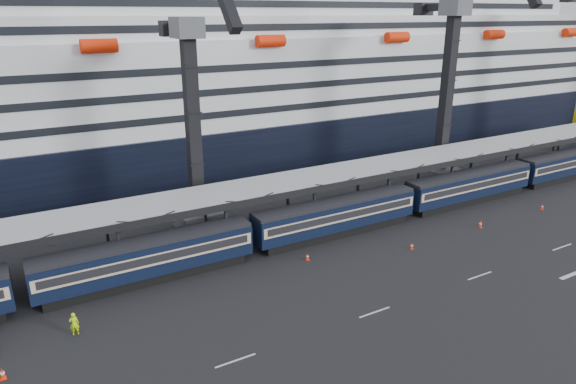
% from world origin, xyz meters
% --- Properties ---
extents(ground, '(260.00, 260.00, 0.00)m').
position_xyz_m(ground, '(0.00, 0.00, 0.00)').
color(ground, black).
rests_on(ground, ground).
extents(lane_markings, '(111.00, 4.27, 0.02)m').
position_xyz_m(lane_markings, '(8.15, -5.23, 0.01)').
color(lane_markings, beige).
rests_on(lane_markings, ground).
extents(train, '(133.05, 3.00, 4.05)m').
position_xyz_m(train, '(-4.65, 10.00, 2.20)').
color(train, black).
rests_on(train, ground).
extents(canopy, '(130.00, 6.25, 5.53)m').
position_xyz_m(canopy, '(0.00, 14.00, 5.25)').
color(canopy, gray).
rests_on(canopy, ground).
extents(cruise_ship, '(214.09, 28.84, 34.00)m').
position_xyz_m(cruise_ship, '(-1.08, 45.99, 12.34)').
color(cruise_ship, black).
rests_on(cruise_ship, ground).
extents(crane_dark_near, '(4.50, 17.75, 35.08)m').
position_xyz_m(crane_dark_near, '(-20.00, 18.59, 11.93)').
color(crane_dark_near, '#4D4F55').
rests_on(crane_dark_near, ground).
extents(crane_dark_mid, '(4.50, 18.24, 39.64)m').
position_xyz_m(crane_dark_mid, '(15.00, 17.59, 13.36)').
color(crane_dark_mid, '#4D4F55').
rests_on(crane_dark_mid, ground).
extents(worker, '(0.72, 0.53, 1.82)m').
position_xyz_m(worker, '(-34.95, 4.62, 0.91)').
color(worker, '#CCFF0D').
rests_on(worker, ground).
extents(traffic_cone_b, '(0.41, 0.41, 0.82)m').
position_xyz_m(traffic_cone_b, '(-39.78, 1.81, 0.40)').
color(traffic_cone_b, '#FF2A08').
rests_on(traffic_cone_b, ground).
extents(traffic_cone_c, '(0.35, 0.35, 0.70)m').
position_xyz_m(traffic_cone_c, '(-13.81, 6.38, 0.35)').
color(traffic_cone_c, '#FF2A08').
rests_on(traffic_cone_c, ground).
extents(traffic_cone_d, '(0.36, 0.36, 0.72)m').
position_xyz_m(traffic_cone_d, '(-3.48, 3.22, 0.35)').
color(traffic_cone_d, '#FF2A08').
rests_on(traffic_cone_d, ground).
extents(traffic_cone_e, '(0.41, 0.41, 0.81)m').
position_xyz_m(traffic_cone_e, '(6.92, 3.64, 0.40)').
color(traffic_cone_e, '#FF2A08').
rests_on(traffic_cone_e, ground).
extents(traffic_cone_f, '(0.36, 0.36, 0.72)m').
position_xyz_m(traffic_cone_f, '(17.73, 3.69, 0.35)').
color(traffic_cone_f, '#FF2A08').
rests_on(traffic_cone_f, ground).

